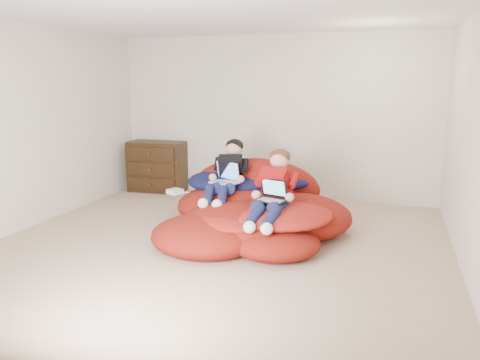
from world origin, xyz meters
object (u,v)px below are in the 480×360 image
at_px(dresser, 157,166).
at_px(older_boy, 228,172).
at_px(laptop_black, 272,195).
at_px(laptop_white, 226,177).
at_px(beanbag_pile, 252,210).
at_px(younger_boy, 274,187).

bearing_deg(dresser, older_boy, -38.86).
xyz_separation_m(dresser, laptop_black, (2.46, -1.95, 0.15)).
relative_size(dresser, laptop_white, 2.44).
bearing_deg(dresser, beanbag_pile, -36.42).
height_order(dresser, beanbag_pile, dresser).
xyz_separation_m(dresser, younger_boy, (2.46, -1.88, 0.22)).
xyz_separation_m(younger_boy, laptop_white, (-0.72, 0.41, -0.01)).
bearing_deg(younger_boy, beanbag_pile, 136.64).
bearing_deg(laptop_white, older_boy, 90.00).
xyz_separation_m(beanbag_pile, younger_boy, (0.35, -0.33, 0.38)).
height_order(dresser, younger_boy, younger_boy).
bearing_deg(laptop_white, younger_boy, -29.98).
relative_size(beanbag_pile, laptop_white, 6.04).
bearing_deg(dresser, laptop_white, -40.21).
distance_m(older_boy, laptop_white, 0.09).
bearing_deg(laptop_black, dresser, 141.50).
xyz_separation_m(younger_boy, laptop_black, (0.00, -0.07, -0.07)).
relative_size(dresser, beanbag_pile, 0.40).
distance_m(older_boy, laptop_black, 0.91).
relative_size(beanbag_pile, older_boy, 2.21).
relative_size(older_boy, laptop_black, 2.89).
relative_size(laptop_white, laptop_black, 1.06).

